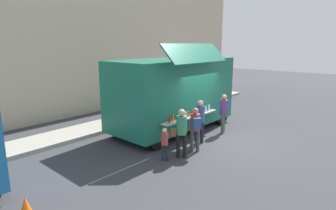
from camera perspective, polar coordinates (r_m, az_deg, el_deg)
name	(u,v)px	position (r m, az deg, el deg)	size (l,w,h in m)	color
ground_plane	(220,139)	(11.40, 10.53, -6.87)	(60.00, 60.00, 0.00)	#38383D
curb_strip	(58,138)	(11.99, -21.47, -6.20)	(28.00, 1.60, 0.15)	#9E998E
building_behind	(30,30)	(15.39, -26.42, 13.59)	(32.00, 2.40, 8.74)	beige
food_truck_main	(174,92)	(12.04, 1.14, 2.65)	(5.77, 3.23, 3.73)	#1A6D52
traffic_cone_orange	(26,209)	(7.06, -27.00, -18.34)	(0.36, 0.36, 0.55)	orange
trash_bin	(187,98)	(16.78, 3.86, 1.38)	(0.60, 0.60, 1.03)	#2E5C38
customer_front_ordering	(199,118)	(10.53, 6.45, -2.65)	(0.54, 0.38, 1.69)	#202136
customer_mid_with_backpack	(195,126)	(9.67, 5.62, -4.19)	(0.48, 0.50, 1.59)	#494642
customer_rear_waiting	(181,129)	(9.19, 2.69, -4.96)	(0.44, 0.50, 1.66)	black
customer_extra_browsing	(224,110)	(11.92, 11.29, -1.06)	(0.34, 0.34, 1.67)	#4A4B40
child_near_queue	(165,141)	(9.03, -0.68, -7.42)	(0.23, 0.23, 1.11)	#1E2438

